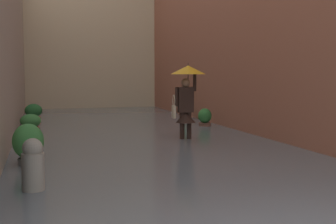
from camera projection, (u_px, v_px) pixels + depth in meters
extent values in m
plane|color=slate|center=(131.00, 138.00, 12.60)|extent=(60.00, 60.00, 0.00)
cube|color=slate|center=(131.00, 135.00, 12.59)|extent=(7.00, 24.64, 0.17)
cube|color=beige|center=(89.00, 22.00, 22.01)|extent=(9.80, 1.80, 8.73)
cube|color=#2D2319|center=(182.00, 143.00, 11.28)|extent=(0.14, 0.25, 0.10)
cylinder|color=black|center=(182.00, 127.00, 11.24)|extent=(0.13, 0.13, 0.74)
cube|color=#2D2319|center=(189.00, 143.00, 11.31)|extent=(0.14, 0.25, 0.10)
cylinder|color=black|center=(189.00, 127.00, 11.27)|extent=(0.13, 0.13, 0.74)
cube|color=black|center=(186.00, 100.00, 11.20)|extent=(0.40, 0.26, 0.63)
cone|color=black|center=(186.00, 117.00, 11.24)|extent=(0.55, 0.55, 0.28)
sphere|color=#8C664C|center=(186.00, 83.00, 11.16)|extent=(0.23, 0.23, 0.23)
cylinder|color=black|center=(195.00, 82.00, 11.20)|extent=(0.09, 0.09, 0.44)
cylinder|color=black|center=(177.00, 97.00, 11.16)|extent=(0.09, 0.09, 0.48)
cylinder|color=black|center=(188.00, 79.00, 11.16)|extent=(0.02, 0.02, 0.43)
cone|color=gold|center=(188.00, 70.00, 11.15)|extent=(0.90, 0.90, 0.22)
cylinder|color=black|center=(188.00, 64.00, 11.13)|extent=(0.01, 0.01, 0.08)
cube|color=beige|center=(174.00, 112.00, 11.15)|extent=(0.09, 0.29, 0.32)
torus|color=beige|center=(174.00, 101.00, 11.13)|extent=(0.05, 0.30, 0.30)
cylinder|color=#9E563D|center=(34.00, 123.00, 14.68)|extent=(0.42, 0.42, 0.40)
torus|color=brown|center=(34.00, 117.00, 14.66)|extent=(0.46, 0.46, 0.04)
ellipsoid|color=#23602D|center=(34.00, 110.00, 14.64)|extent=(0.56, 0.56, 0.43)
cylinder|color=brown|center=(205.00, 127.00, 14.11)|extent=(0.38, 0.38, 0.25)
torus|color=brown|center=(205.00, 123.00, 14.09)|extent=(0.41, 0.41, 0.04)
ellipsoid|color=#2D7033|center=(205.00, 116.00, 14.07)|extent=(0.43, 0.43, 0.47)
cylinder|color=brown|center=(185.00, 119.00, 16.16)|extent=(0.35, 0.35, 0.34)
torus|color=brown|center=(185.00, 114.00, 16.14)|extent=(0.39, 0.39, 0.04)
ellipsoid|color=#428947|center=(185.00, 107.00, 16.12)|extent=(0.39, 0.39, 0.57)
cylinder|color=#66605B|center=(29.00, 166.00, 8.08)|extent=(0.37, 0.37, 0.27)
torus|color=#56524E|center=(29.00, 159.00, 8.07)|extent=(0.40, 0.40, 0.04)
ellipsoid|color=#387F3D|center=(28.00, 141.00, 8.04)|extent=(0.56, 0.56, 0.64)
cylinder|color=#9E563D|center=(31.00, 133.00, 12.61)|extent=(0.44, 0.44, 0.30)
torus|color=brown|center=(31.00, 127.00, 12.59)|extent=(0.48, 0.48, 0.04)
ellipsoid|color=#387F3D|center=(31.00, 121.00, 12.58)|extent=(0.58, 0.58, 0.38)
cylinder|color=gray|center=(33.00, 178.00, 6.27)|extent=(0.32, 0.32, 0.70)
sphere|color=gray|center=(32.00, 148.00, 6.24)|extent=(0.28, 0.28, 0.28)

